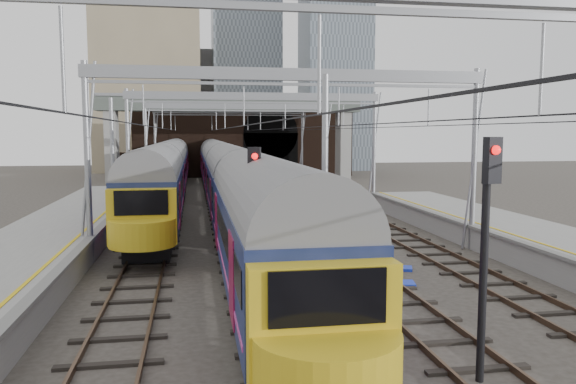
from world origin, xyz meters
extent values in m
plane|color=#38332D|center=(0.00, 0.00, 0.00)|extent=(160.00, 160.00, 0.00)
cube|color=slate|center=(-8.15, 2.50, 1.05)|extent=(0.35, 55.00, 0.12)
cube|color=gold|center=(-8.65, 2.50, 1.11)|extent=(0.12, 55.00, 0.01)
cube|color=#4C3828|center=(-6.72, 15.00, 0.09)|extent=(0.08, 80.00, 0.16)
cube|color=#4C3828|center=(-5.28, 15.00, 0.09)|extent=(0.08, 80.00, 0.16)
cube|color=black|center=(-6.00, 15.00, 0.01)|extent=(2.40, 80.00, 0.14)
cube|color=#4C3828|center=(-2.72, 15.00, 0.09)|extent=(0.08, 80.00, 0.16)
cube|color=#4C3828|center=(-1.28, 15.00, 0.09)|extent=(0.08, 80.00, 0.16)
cube|color=black|center=(-2.00, 15.00, 0.01)|extent=(2.40, 80.00, 0.14)
cube|color=#4C3828|center=(1.28, 15.00, 0.09)|extent=(0.08, 80.00, 0.16)
cube|color=#4C3828|center=(2.72, 15.00, 0.09)|extent=(0.08, 80.00, 0.16)
cube|color=black|center=(2.00, 15.00, 0.01)|extent=(2.40, 80.00, 0.14)
cube|color=#4C3828|center=(5.28, 15.00, 0.09)|extent=(0.08, 80.00, 0.16)
cube|color=#4C3828|center=(6.72, 15.00, 0.09)|extent=(0.08, 80.00, 0.16)
cube|color=black|center=(6.00, 15.00, 0.01)|extent=(2.40, 80.00, 0.14)
cylinder|color=gray|center=(-8.20, 8.00, 4.00)|extent=(0.24, 0.24, 8.00)
cylinder|color=gray|center=(8.20, 8.00, 4.00)|extent=(0.24, 0.24, 8.00)
cube|color=gray|center=(0.00, 8.00, 7.60)|extent=(16.80, 0.28, 0.50)
cylinder|color=gray|center=(-8.20, 22.00, 4.00)|extent=(0.24, 0.24, 8.00)
cylinder|color=gray|center=(8.20, 22.00, 4.00)|extent=(0.24, 0.24, 8.00)
cube|color=gray|center=(0.00, 22.00, 7.60)|extent=(16.80, 0.28, 0.50)
cylinder|color=gray|center=(-8.20, 36.00, 4.00)|extent=(0.24, 0.24, 8.00)
cylinder|color=gray|center=(8.20, 36.00, 4.00)|extent=(0.24, 0.24, 8.00)
cube|color=gray|center=(0.00, 36.00, 7.60)|extent=(16.80, 0.28, 0.50)
cylinder|color=gray|center=(-8.20, 48.00, 4.00)|extent=(0.24, 0.24, 8.00)
cylinder|color=gray|center=(8.20, 48.00, 4.00)|extent=(0.24, 0.24, 8.00)
cube|color=gray|center=(0.00, 48.00, 7.60)|extent=(16.80, 0.28, 0.50)
cube|color=black|center=(-6.00, 15.00, 5.50)|extent=(0.03, 80.00, 0.03)
cube|color=black|center=(-2.00, 15.00, 5.50)|extent=(0.03, 80.00, 0.03)
cube|color=black|center=(2.00, 15.00, 5.50)|extent=(0.03, 80.00, 0.03)
cube|color=black|center=(6.00, 15.00, 5.50)|extent=(0.03, 80.00, 0.03)
cube|color=black|center=(2.00, 52.00, 4.50)|extent=(26.00, 2.00, 9.00)
cube|color=black|center=(5.00, 50.98, 2.60)|extent=(6.50, 0.10, 5.20)
cylinder|color=black|center=(5.00, 50.98, 5.20)|extent=(6.50, 0.10, 6.50)
cube|color=black|center=(-10.00, 51.00, 1.50)|extent=(6.00, 1.50, 3.00)
cube|color=gray|center=(-12.50, 46.00, 4.10)|extent=(1.20, 2.50, 8.20)
cube|color=gray|center=(12.50, 46.00, 4.10)|extent=(1.20, 2.50, 8.20)
cube|color=#4E5750|center=(0.00, 46.00, 8.20)|extent=(28.00, 3.00, 1.40)
cube|color=gray|center=(0.00, 46.00, 9.10)|extent=(28.00, 3.00, 0.30)
cube|color=tan|center=(-10.00, 66.00, 11.00)|extent=(14.00, 12.00, 22.00)
cube|color=#4C5660|center=(4.00, 72.00, 16.00)|extent=(10.00, 10.00, 32.00)
cube|color=gray|center=(-2.00, 80.00, 9.00)|extent=(18.00, 14.00, 18.00)
cube|color=black|center=(-2.00, 23.47, 0.35)|extent=(2.01, 59.71, 0.70)
cube|color=#121C3F|center=(-2.00, 23.47, 2.14)|extent=(2.56, 59.71, 2.29)
cylinder|color=slate|center=(-2.00, 23.47, 3.29)|extent=(2.51, 59.21, 2.51)
cube|color=black|center=(-2.00, 23.47, 2.51)|extent=(2.58, 58.51, 0.69)
cube|color=#C63E8E|center=(-2.00, 23.47, 1.50)|extent=(2.58, 58.71, 0.11)
cube|color=gold|center=(-2.00, -6.53, 2.04)|extent=(2.51, 0.60, 2.09)
cube|color=black|center=(-2.00, -6.70, 2.60)|extent=(1.92, 0.08, 0.91)
cube|color=black|center=(-6.00, 29.10, 0.35)|extent=(2.05, 45.47, 0.70)
cube|color=#121C3F|center=(-6.00, 29.10, 2.16)|extent=(2.61, 45.47, 2.33)
cylinder|color=slate|center=(-6.00, 29.10, 3.33)|extent=(2.55, 44.97, 2.55)
cube|color=black|center=(-6.00, 29.10, 2.54)|extent=(2.63, 44.27, 0.70)
cube|color=#C63E8E|center=(-6.00, 29.10, 1.51)|extent=(2.63, 44.47, 0.11)
cube|color=gold|center=(-6.00, 6.22, 2.06)|extent=(2.55, 0.60, 2.13)
cube|color=black|center=(-6.00, 6.05, 2.63)|extent=(1.95, 0.08, 0.93)
cylinder|color=black|center=(-2.43, 0.23, 2.33)|extent=(0.16, 0.16, 4.67)
cube|color=black|center=(-2.43, 0.05, 4.38)|extent=(0.38, 0.28, 0.88)
sphere|color=red|center=(-2.43, -0.07, 4.57)|extent=(0.18, 0.18, 0.18)
cylinder|color=black|center=(1.79, -4.66, 2.48)|extent=(0.17, 0.17, 4.96)
cube|color=black|center=(1.79, -4.84, 4.65)|extent=(0.40, 0.28, 0.93)
sphere|color=red|center=(1.79, -4.96, 4.86)|extent=(0.19, 0.19, 0.19)
cube|color=#1A33C6|center=(2.27, 3.15, 0.05)|extent=(0.96, 0.83, 0.09)
cube|color=#1A33C6|center=(2.85, 2.75, 0.06)|extent=(1.09, 0.86, 0.11)
cube|color=#1A33C6|center=(3.64, 4.86, 0.05)|extent=(1.09, 0.93, 0.11)
camera|label=1|loc=(-4.06, -15.14, 5.19)|focal=35.00mm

